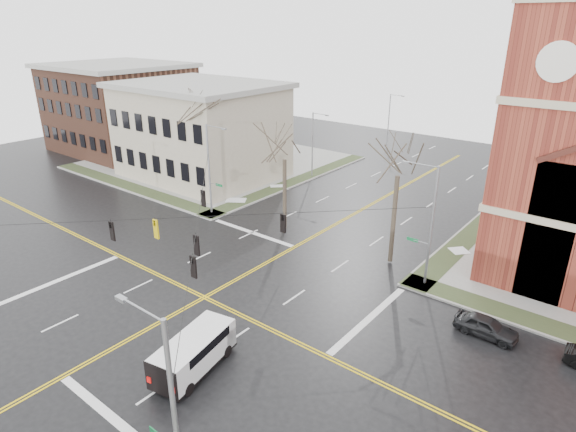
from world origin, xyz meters
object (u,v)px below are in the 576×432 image
Objects in this scene: tree_nw_far at (199,117)px; tree_ne at (398,170)px; streetlight_north_b at (390,118)px; tree_nw_near at (285,155)px; signal_pole_nw at (210,167)px; cargo_van at (196,349)px; streetlight_north_a at (313,142)px; parked_car_a at (486,326)px; signal_pole_se at (171,415)px; signal_pole_ne at (429,223)px.

tree_nw_far reaches higher than tree_ne.
tree_nw_far is at bearing 178.64° from tree_ne.
tree_nw_near reaches higher than streetlight_north_b.
cargo_van is at bearing -45.38° from signal_pole_nw.
parked_car_a is at bearing -35.95° from streetlight_north_a.
tree_nw_far is at bearing 136.21° from signal_pole_se.
parked_car_a is at bearing -32.08° from signal_pole_ne.
signal_pole_nw and signal_pole_se have the same top height.
tree_nw_far is (-4.20, -34.41, 4.68)m from streetlight_north_b.
signal_pole_se reaches higher than streetlight_north_a.
signal_pole_nw is 5.87m from tree_nw_far.
signal_pole_ne is at bearing -24.02° from tree_ne.
tree_nw_near is at bearing 120.51° from signal_pole_se.
signal_pole_nw is 2.35× the size of parked_car_a.
tree_nw_near is 0.92× the size of tree_ne.
tree_ne is (-3.48, 24.55, 2.88)m from signal_pole_se.
signal_pole_se is 20.68m from parked_car_a.
signal_pole_nw is at bearing 83.22° from parked_car_a.
tree_nw_near reaches higher than cargo_van.
streetlight_north_a is at bearing 119.09° from signal_pole_se.
streetlight_north_b is 0.80× the size of tree_nw_near.
tree_nw_far is at bearing -96.95° from streetlight_north_b.
tree_nw_near is (-8.34, 18.25, 6.02)m from cargo_van.
signal_pole_se reaches higher than streetlight_north_b.
parked_car_a is at bearing -29.19° from tree_ne.
signal_pole_se is 63.43m from streetlight_north_b.
signal_pole_nw is 1.57× the size of cargo_van.
tree_ne is (19.16, 1.55, 2.88)m from signal_pole_nw.
cargo_van is at bearing -65.44° from tree_nw_near.
cargo_van is at bearing -73.38° from streetlight_north_b.
cargo_van is 19.67m from tree_ne.
tree_nw_far reaches higher than parked_car_a.
tree_ne is at bearing -62.11° from streetlight_north_b.
signal_pole_nw reaches higher than streetlight_north_a.
cargo_van is (-6.07, 6.21, -3.73)m from signal_pole_se.
signal_pole_ne is 22.64m from signal_pole_nw.
streetlight_north_b is 0.63× the size of tree_nw_far.
signal_pole_nw is 0.71× the size of tree_nw_far.
tree_ne reaches higher than parked_car_a.
tree_ne reaches higher than signal_pole_nw.
streetlight_north_a is at bearing 104.67° from cargo_van.
signal_pole_se is at bearing -69.73° from streetlight_north_b.
streetlight_north_a is 20.00m from streetlight_north_b.
cargo_van is 20.95m from tree_nw_near.
tree_nw_near reaches higher than signal_pole_se.
signal_pole_ne is 1.00× the size of signal_pole_se.
streetlight_north_b is at bearing 121.05° from signal_pole_ne.
signal_pole_nw is 19.44m from tree_ne.
cargo_van is 17.72m from parked_car_a.
tree_nw_near is (7.56, -35.04, 2.78)m from streetlight_north_b.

